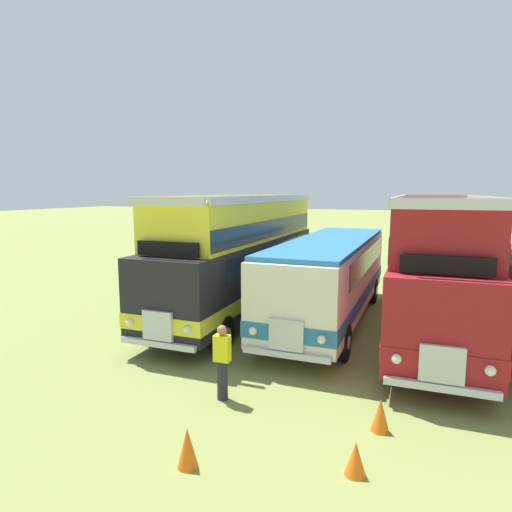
{
  "coord_description": "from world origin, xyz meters",
  "views": [
    {
      "loc": [
        -5.94,
        -15.29,
        4.66
      ],
      "look_at": [
        -11.4,
        -0.19,
        2.29
      ],
      "focal_mm": 30.78,
      "sensor_mm": 36.0,
      "label": 1
    }
  ],
  "objects_px": {
    "cone_mid_row": "(188,448)",
    "marshal_person": "(222,362)",
    "bus_second_in_row": "(331,273)",
    "cone_near_end": "(380,415)",
    "cone_far_end": "(355,459)",
    "bus_third_in_row": "(437,264)",
    "bus_first_in_row": "(242,252)"
  },
  "relations": [
    {
      "from": "cone_mid_row",
      "to": "marshal_person",
      "type": "bearing_deg",
      "value": 100.56
    },
    {
      "from": "bus_second_in_row",
      "to": "cone_near_end",
      "type": "height_order",
      "value": "bus_second_in_row"
    },
    {
      "from": "cone_mid_row",
      "to": "marshal_person",
      "type": "relative_size",
      "value": 0.41
    },
    {
      "from": "bus_second_in_row",
      "to": "marshal_person",
      "type": "relative_size",
      "value": 6.09
    },
    {
      "from": "cone_near_end",
      "to": "cone_far_end",
      "type": "xyz_separation_m",
      "value": [
        -0.28,
        -1.54,
        -0.04
      ]
    },
    {
      "from": "bus_third_in_row",
      "to": "cone_far_end",
      "type": "xyz_separation_m",
      "value": [
        -1.46,
        -8.2,
        -2.07
      ]
    },
    {
      "from": "bus_first_in_row",
      "to": "cone_mid_row",
      "type": "distance_m",
      "value": 10.07
    },
    {
      "from": "cone_far_end",
      "to": "marshal_person",
      "type": "relative_size",
      "value": 0.34
    },
    {
      "from": "cone_mid_row",
      "to": "cone_far_end",
      "type": "height_order",
      "value": "cone_mid_row"
    },
    {
      "from": "cone_near_end",
      "to": "marshal_person",
      "type": "height_order",
      "value": "marshal_person"
    },
    {
      "from": "cone_far_end",
      "to": "bus_second_in_row",
      "type": "bearing_deg",
      "value": 103.19
    },
    {
      "from": "cone_mid_row",
      "to": "marshal_person",
      "type": "distance_m",
      "value": 2.56
    },
    {
      "from": "cone_far_end",
      "to": "cone_mid_row",
      "type": "bearing_deg",
      "value": -164.47
    },
    {
      "from": "bus_second_in_row",
      "to": "marshal_person",
      "type": "distance_m",
      "value": 7.03
    },
    {
      "from": "bus_second_in_row",
      "to": "cone_far_end",
      "type": "height_order",
      "value": "bus_second_in_row"
    },
    {
      "from": "bus_second_in_row",
      "to": "cone_near_end",
      "type": "bearing_deg",
      "value": -71.97
    },
    {
      "from": "bus_third_in_row",
      "to": "marshal_person",
      "type": "distance_m",
      "value": 8.11
    },
    {
      "from": "bus_third_in_row",
      "to": "cone_near_end",
      "type": "relative_size",
      "value": 16.36
    },
    {
      "from": "marshal_person",
      "to": "bus_first_in_row",
      "type": "bearing_deg",
      "value": 108.26
    },
    {
      "from": "bus_first_in_row",
      "to": "cone_far_end",
      "type": "distance_m",
      "value": 10.51
    },
    {
      "from": "bus_first_in_row",
      "to": "cone_mid_row",
      "type": "height_order",
      "value": "bus_first_in_row"
    },
    {
      "from": "cone_far_end",
      "to": "bus_third_in_row",
      "type": "bearing_deg",
      "value": 79.94
    },
    {
      "from": "cone_near_end",
      "to": "cone_mid_row",
      "type": "xyz_separation_m",
      "value": [
        -2.99,
        -2.29,
        0.02
      ]
    },
    {
      "from": "bus_third_in_row",
      "to": "marshal_person",
      "type": "relative_size",
      "value": 6.35
    },
    {
      "from": "cone_far_end",
      "to": "marshal_person",
      "type": "xyz_separation_m",
      "value": [
        -3.17,
        1.71,
        0.6
      ]
    },
    {
      "from": "bus_first_in_row",
      "to": "cone_near_end",
      "type": "relative_size",
      "value": 17.11
    },
    {
      "from": "cone_mid_row",
      "to": "bus_third_in_row",
      "type": "bearing_deg",
      "value": 65.05
    },
    {
      "from": "cone_near_end",
      "to": "cone_far_end",
      "type": "relative_size",
      "value": 1.15
    },
    {
      "from": "bus_first_in_row",
      "to": "cone_far_end",
      "type": "bearing_deg",
      "value": -57.83
    },
    {
      "from": "bus_second_in_row",
      "to": "bus_third_in_row",
      "type": "xyz_separation_m",
      "value": [
        3.47,
        -0.39,
        0.61
      ]
    },
    {
      "from": "marshal_person",
      "to": "cone_mid_row",
      "type": "bearing_deg",
      "value": -79.44
    },
    {
      "from": "bus_first_in_row",
      "to": "cone_near_end",
      "type": "bearing_deg",
      "value": -51.24
    }
  ]
}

